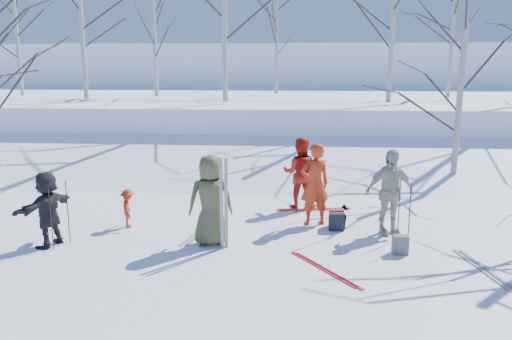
# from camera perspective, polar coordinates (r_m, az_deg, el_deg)

# --- Properties ---
(ground) EXTENTS (120.00, 120.00, 0.00)m
(ground) POSITION_cam_1_polar(r_m,az_deg,el_deg) (10.35, -0.65, -8.79)
(ground) COLOR white
(ground) RESTS_ON ground
(snow_ramp) EXTENTS (70.00, 9.49, 4.12)m
(snow_ramp) POSITION_cam_1_polar(r_m,az_deg,el_deg) (17.03, 1.44, 0.04)
(snow_ramp) COLOR white
(snow_ramp) RESTS_ON ground
(snow_plateau) EXTENTS (70.00, 18.00, 2.20)m
(snow_plateau) POSITION_cam_1_polar(r_m,az_deg,el_deg) (26.78, 2.60, 6.24)
(snow_plateau) COLOR white
(snow_plateau) RESTS_ON ground
(far_hill) EXTENTS (90.00, 30.00, 6.00)m
(far_hill) POSITION_cam_1_polar(r_m,az_deg,el_deg) (47.67, 3.47, 9.94)
(far_hill) COLOR white
(far_hill) RESTS_ON ground
(skier_olive_center) EXTENTS (1.03, 0.78, 1.89)m
(skier_olive_center) POSITION_cam_1_polar(r_m,az_deg,el_deg) (10.28, -5.21, -3.46)
(skier_olive_center) COLOR #454529
(skier_olive_center) RESTS_ON ground
(skier_red_north) EXTENTS (0.81, 0.65, 1.93)m
(skier_red_north) POSITION_cam_1_polar(r_m,az_deg,el_deg) (11.59, 6.73, -1.61)
(skier_red_north) COLOR #B62F11
(skier_red_north) RESTS_ON ground
(skier_redor_behind) EXTENTS (0.96, 0.78, 1.84)m
(skier_redor_behind) POSITION_cam_1_polar(r_m,az_deg,el_deg) (12.93, 5.04, -0.34)
(skier_redor_behind) COLOR #B11A0D
(skier_redor_behind) RESTS_ON ground
(skier_red_seated) EXTENTS (0.50, 0.65, 0.89)m
(skier_red_seated) POSITION_cam_1_polar(r_m,az_deg,el_deg) (11.81, -14.40, -4.26)
(skier_red_seated) COLOR #B62F11
(skier_red_seated) RESTS_ON ground
(skier_cream_east) EXTENTS (1.20, 0.78, 1.90)m
(skier_cream_east) POSITION_cam_1_polar(r_m,az_deg,el_deg) (11.27, 15.01, -2.42)
(skier_cream_east) COLOR beige
(skier_cream_east) RESTS_ON ground
(skier_grey_west) EXTENTS (0.91, 1.52, 1.57)m
(skier_grey_west) POSITION_cam_1_polar(r_m,az_deg,el_deg) (11.04, -22.70, -4.13)
(skier_grey_west) COLOR black
(skier_grey_west) RESTS_ON ground
(dog) EXTENTS (0.33, 0.59, 0.48)m
(dog) POSITION_cam_1_polar(r_m,az_deg,el_deg) (11.67, 10.07, -5.32)
(dog) COLOR black
(dog) RESTS_ON ground
(upright_ski_left) EXTENTS (0.08, 0.16, 1.90)m
(upright_ski_left) POSITION_cam_1_polar(r_m,az_deg,el_deg) (9.98, -3.96, -3.86)
(upright_ski_left) COLOR silver
(upright_ski_left) RESTS_ON ground
(upright_ski_right) EXTENTS (0.11, 0.23, 1.89)m
(upright_ski_right) POSITION_cam_1_polar(r_m,az_deg,el_deg) (9.97, -3.44, -3.88)
(upright_ski_right) COLOR silver
(upright_ski_right) RESTS_ON ground
(ski_pair_a) EXTENTS (0.89, 1.97, 0.02)m
(ski_pair_a) POSITION_cam_1_polar(r_m,az_deg,el_deg) (10.17, 24.54, -10.25)
(ski_pair_a) COLOR silver
(ski_pair_a) RESTS_ON ground
(ski_pair_b) EXTENTS (1.02, 1.99, 0.02)m
(ski_pair_b) POSITION_cam_1_polar(r_m,az_deg,el_deg) (11.31, -6.31, -6.98)
(ski_pair_b) COLOR silver
(ski_pair_b) RESTS_ON ground
(ski_pair_c) EXTENTS (1.99, 2.09, 0.02)m
(ski_pair_c) POSITION_cam_1_polar(r_m,az_deg,el_deg) (9.35, 7.83, -11.18)
(ski_pair_c) COLOR red
(ski_pair_c) RESTS_ON ground
(ski_pair_d) EXTENTS (0.76, 1.96, 0.02)m
(ski_pair_d) POSITION_cam_1_polar(r_m,az_deg,el_deg) (12.97, 6.60, -4.49)
(ski_pair_d) COLOR red
(ski_pair_d) RESTS_ON ground
(ski_pole_a) EXTENTS (0.02, 0.02, 1.34)m
(ski_pole_a) POSITION_cam_1_polar(r_m,az_deg,el_deg) (10.95, 16.02, -4.41)
(ski_pole_a) COLOR black
(ski_pole_a) RESTS_ON ground
(ski_pole_b) EXTENTS (0.02, 0.02, 1.34)m
(ski_pole_b) POSITION_cam_1_polar(r_m,az_deg,el_deg) (11.06, -20.70, -4.55)
(ski_pole_b) COLOR black
(ski_pole_b) RESTS_ON ground
(ski_pole_c) EXTENTS (0.02, 0.02, 1.34)m
(ski_pole_c) POSITION_cam_1_polar(r_m,az_deg,el_deg) (11.18, -22.85, -4.55)
(ski_pole_c) COLOR black
(ski_pole_c) RESTS_ON ground
(ski_pole_d) EXTENTS (0.02, 0.02, 1.34)m
(ski_pole_d) POSITION_cam_1_polar(r_m,az_deg,el_deg) (10.66, 17.14, -4.92)
(ski_pole_d) COLOR black
(ski_pole_d) RESTS_ON ground
(ski_pole_e) EXTENTS (0.02, 0.02, 1.34)m
(ski_pole_e) POSITION_cam_1_polar(r_m,az_deg,el_deg) (10.82, -22.39, -5.05)
(ski_pole_e) COLOR black
(ski_pole_e) RESTS_ON ground
(ski_pole_f) EXTENTS (0.02, 0.02, 1.34)m
(ski_pole_f) POSITION_cam_1_polar(r_m,az_deg,el_deg) (12.54, 4.67, -1.91)
(ski_pole_f) COLOR black
(ski_pole_f) RESTS_ON ground
(backpack_red) EXTENTS (0.32, 0.22, 0.42)m
(backpack_red) POSITION_cam_1_polar(r_m,az_deg,el_deg) (11.66, 9.18, -5.44)
(backpack_red) COLOR maroon
(backpack_red) RESTS_ON ground
(backpack_grey) EXTENTS (0.30, 0.20, 0.38)m
(backpack_grey) POSITION_cam_1_polar(r_m,az_deg,el_deg) (10.33, 16.16, -8.20)
(backpack_grey) COLOR #54575C
(backpack_grey) RESTS_ON ground
(backpack_dark) EXTENTS (0.34, 0.24, 0.40)m
(backpack_dark) POSITION_cam_1_polar(r_m,az_deg,el_deg) (11.46, 9.17, -5.81)
(backpack_dark) COLOR black
(backpack_dark) RESTS_ON ground
(birch_plateau_a) EXTENTS (4.15, 4.15, 5.08)m
(birch_plateau_a) POSITION_cam_1_polar(r_m,az_deg,el_deg) (24.33, -11.52, 14.26)
(birch_plateau_a) COLOR silver
(birch_plateau_a) RESTS_ON snow_plateau
(birch_plateau_c) EXTENTS (4.09, 4.09, 4.98)m
(birch_plateau_c) POSITION_cam_1_polar(r_m,az_deg,el_deg) (26.78, -25.60, 13.02)
(birch_plateau_c) COLOR silver
(birch_plateau_c) RESTS_ON snow_plateau
(birch_plateau_d) EXTENTS (5.38, 5.38, 6.83)m
(birch_plateau_d) POSITION_cam_1_polar(r_m,az_deg,el_deg) (20.38, -3.64, 17.42)
(birch_plateau_d) COLOR silver
(birch_plateau_d) RESTS_ON snow_plateau
(birch_plateau_e) EXTENTS (4.68, 4.68, 5.83)m
(birch_plateau_e) POSITION_cam_1_polar(r_m,az_deg,el_deg) (20.56, 15.31, 15.60)
(birch_plateau_e) COLOR silver
(birch_plateau_e) RESTS_ON snow_plateau
(birch_plateau_f) EXTENTS (4.95, 4.95, 6.21)m
(birch_plateau_f) POSITION_cam_1_polar(r_m,az_deg,el_deg) (23.23, -19.32, 15.37)
(birch_plateau_f) COLOR silver
(birch_plateau_f) RESTS_ON snow_plateau
(birch_plateau_g) EXTENTS (4.09, 4.09, 4.98)m
(birch_plateau_g) POSITION_cam_1_polar(r_m,az_deg,el_deg) (24.43, 21.48, 13.57)
(birch_plateau_g) COLOR silver
(birch_plateau_g) RESTS_ON snow_plateau
(birch_plateau_i) EXTENTS (4.41, 4.41, 5.44)m
(birch_plateau_i) POSITION_cam_1_polar(r_m,az_deg,el_deg) (26.04, 2.35, 14.71)
(birch_plateau_i) COLOR silver
(birch_plateau_i) RESTS_ON snow_plateau
(birch_edge_e) EXTENTS (3.99, 3.99, 4.84)m
(birch_edge_e) POSITION_cam_1_polar(r_m,az_deg,el_deg) (15.99, 22.17, 6.62)
(birch_edge_e) COLOR silver
(birch_edge_e) RESTS_ON ground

